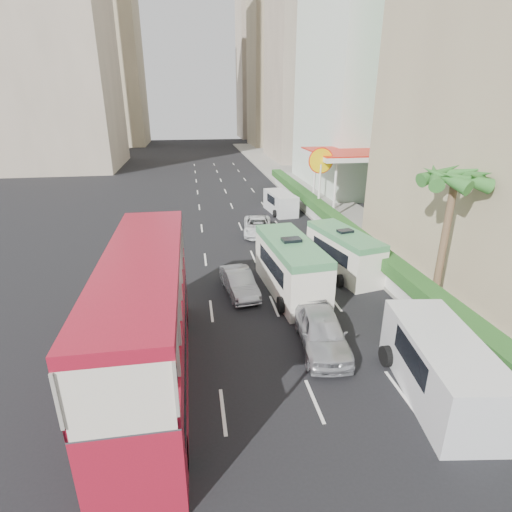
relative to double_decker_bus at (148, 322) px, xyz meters
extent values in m
plane|color=black|center=(6.00, 0.00, -2.53)|extent=(200.00, 200.00, 0.00)
cube|color=maroon|center=(0.00, 0.00, 0.00)|extent=(2.50, 11.00, 5.06)
imported|color=#B3B5BA|center=(4.02, 6.73, -2.53)|extent=(1.90, 4.08, 1.29)
imported|color=#B3B5BA|center=(6.84, 1.12, -2.53)|extent=(2.35, 4.82, 1.58)
imported|color=silver|center=(6.70, 16.83, -2.53)|extent=(2.76, 4.87, 1.28)
cube|color=silver|center=(6.78, 6.50, -1.07)|extent=(2.76, 6.76, 2.92)
cube|color=silver|center=(10.55, 8.56, -1.25)|extent=(3.07, 6.07, 2.57)
cube|color=silver|center=(10.01, -2.31, -1.39)|extent=(3.06, 5.98, 2.29)
cube|color=silver|center=(9.84, 22.81, -1.60)|extent=(2.43, 4.86, 1.87)
cube|color=#99968C|center=(15.00, 25.00, -2.44)|extent=(6.00, 120.00, 0.18)
cube|color=silver|center=(12.20, 14.00, -1.85)|extent=(0.30, 44.00, 1.00)
cube|color=#2D6626|center=(12.20, 14.00, -1.00)|extent=(1.10, 44.00, 0.70)
cylinder|color=brown|center=(13.80, 4.00, 0.85)|extent=(0.36, 0.36, 6.40)
cube|color=silver|center=(16.00, 23.00, 0.22)|extent=(6.50, 8.00, 5.50)
cube|color=tan|center=(23.00, 82.00, 19.47)|extent=(14.00, 14.00, 44.00)
cube|color=#B3A28D|center=(23.00, 104.00, 17.47)|extent=(14.00, 14.00, 40.00)
cube|color=tan|center=(-16.00, 90.00, 20.47)|extent=(16.00, 16.00, 46.00)
camera|label=1|loc=(1.80, -12.68, 7.27)|focal=28.00mm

